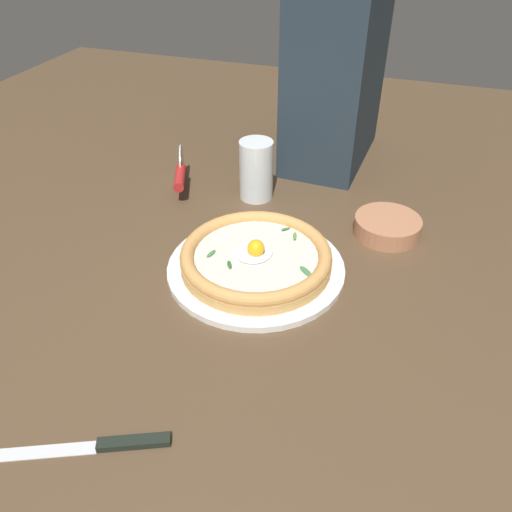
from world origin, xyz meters
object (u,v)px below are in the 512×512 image
object	(u,v)px
pizza_cutter	(181,173)
drinking_glass	(256,174)
table_knife	(100,446)
pizza	(256,257)
side_bowl	(387,226)

from	to	relation	value
pizza_cutter	drinking_glass	world-z (taller)	drinking_glass
table_knife	drinking_glass	distance (m)	0.64
pizza_cutter	pizza	bearing A→B (deg)	-131.73
pizza	drinking_glass	world-z (taller)	drinking_glass
pizza_cutter	table_knife	xyz separation A→B (m)	(-0.62, -0.18, -0.04)
pizza	drinking_glass	distance (m)	0.26
table_knife	drinking_glass	world-z (taller)	drinking_glass
table_knife	drinking_glass	xyz separation A→B (m)	(0.64, 0.02, 0.05)
pizza_cutter	side_bowl	bearing A→B (deg)	-94.03
drinking_glass	side_bowl	bearing A→B (deg)	-101.00
pizza_cutter	table_knife	size ratio (longest dim) A/B	0.64
side_bowl	drinking_glass	xyz separation A→B (m)	(0.06, 0.29, 0.04)
side_bowl	table_knife	size ratio (longest dim) A/B	0.55
side_bowl	pizza_cutter	xyz separation A→B (m)	(0.03, 0.45, 0.02)
side_bowl	table_knife	bearing A→B (deg)	155.17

